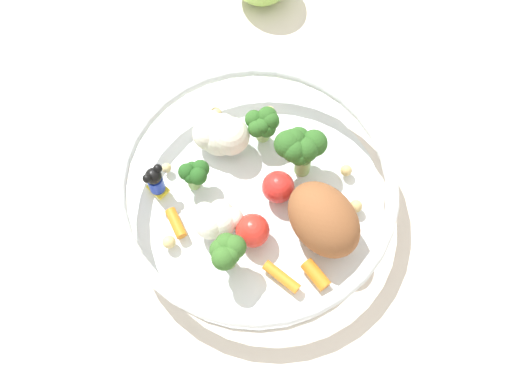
{
  "coord_description": "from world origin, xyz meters",
  "views": [
    {
      "loc": [
        0.14,
        -0.17,
        0.53
      ],
      "look_at": [
        -0.01,
        -0.01,
        0.02
      ],
      "focal_mm": 43.04,
      "sensor_mm": 36.0,
      "label": 1
    }
  ],
  "objects": [
    {
      "name": "ground_plane",
      "position": [
        0.0,
        0.0,
        0.0
      ],
      "size": [
        2.4,
        2.4,
        0.0
      ],
      "primitive_type": "plane",
      "color": "silver"
    },
    {
      "name": "food_container",
      "position": [
        -0.01,
        -0.01,
        0.03
      ],
      "size": [
        0.25,
        0.25,
        0.06
      ],
      "color": "white",
      "rests_on": "ground_plane"
    }
  ]
}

